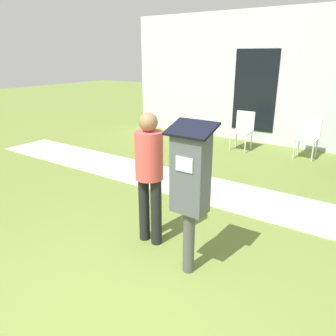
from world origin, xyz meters
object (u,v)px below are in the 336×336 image
person_standing (149,169)px  outdoor_chair_left (243,127)px  outdoor_chair_middle (308,134)px  parking_meter (190,181)px

person_standing → outdoor_chair_left: bearing=134.1°
person_standing → outdoor_chair_left: 4.61m
person_standing → outdoor_chair_middle: size_ratio=1.76×
parking_meter → outdoor_chair_left: (-1.37, 4.79, -0.49)m
parking_meter → outdoor_chair_middle: size_ratio=1.77×
outdoor_chair_left → outdoor_chair_middle: 1.44m
person_standing → outdoor_chair_left: person_standing is taller
parking_meter → outdoor_chair_middle: 4.98m
outdoor_chair_left → outdoor_chair_middle: bearing=-8.1°
outdoor_chair_left → outdoor_chair_middle: same height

